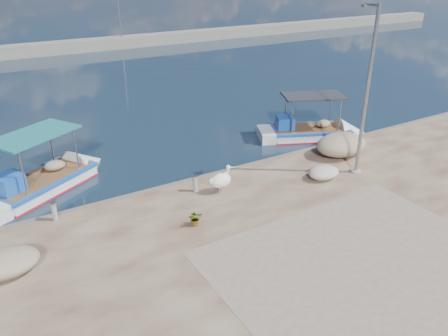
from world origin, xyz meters
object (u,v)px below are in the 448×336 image
boat_right (309,134)px  pelican (221,180)px  bollard_near (195,183)px  lamp_post (366,99)px  boat_left (42,185)px

boat_right → pelican: bearing=-130.4°
boat_right → bollard_near: boat_right is taller
bollard_near → lamp_post: bearing=-16.4°
pelican → bollard_near: size_ratio=1.70×
pelican → boat_left: bearing=151.4°
boat_right → bollard_near: (-8.77, -3.21, 0.66)m
boat_left → lamp_post: 14.05m
boat_right → lamp_post: bearing=-86.0°
boat_left → bollard_near: boat_left is taller
boat_left → boat_right: boat_left is taller
boat_left → bollard_near: bearing=-70.3°
boat_right → lamp_post: 6.62m
boat_right → bollard_near: size_ratio=8.76×
pelican → lamp_post: size_ratio=0.17×
lamp_post → bollard_near: lamp_post is taller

